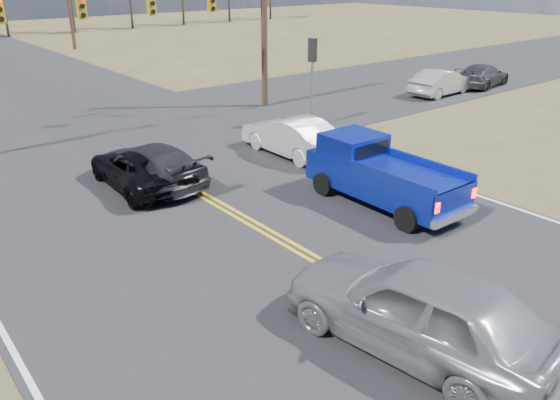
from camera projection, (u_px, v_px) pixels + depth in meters
ground at (460, 343)px, 10.52m from camera, size 160.00×160.00×0.00m
road_main at (194, 191)px, 17.69m from camera, size 14.00×120.00×0.02m
road_cross at (99, 136)px, 23.43m from camera, size 120.00×12.00×0.02m
signal_gantry at (96, 12)px, 21.58m from camera, size 19.60×4.83×10.00m
utility_poles at (91, 9)px, 20.67m from camera, size 19.60×58.32×10.00m
pickup_truck at (380, 174)px, 16.46m from camera, size 2.08×5.15×1.93m
silver_suv at (419, 308)px, 10.03m from camera, size 2.90×5.53×1.79m
black_suv at (140, 168)px, 17.84m from camera, size 2.34×4.75×1.30m
white_car_queue at (291, 136)px, 20.89m from camera, size 1.59×4.53×1.49m
dgrey_car_queue at (149, 165)px, 18.00m from camera, size 2.59×4.95×1.37m
cross_car_east_near at (441, 82)px, 30.81m from camera, size 1.79×4.48×1.45m
cross_car_east_far at (483, 75)px, 33.06m from camera, size 2.66×4.90×1.35m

